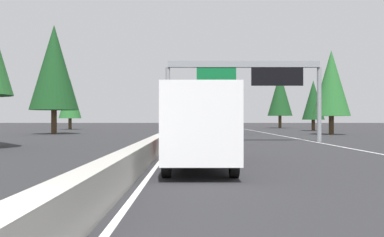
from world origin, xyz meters
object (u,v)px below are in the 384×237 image
at_px(conifer_right_far, 280,94).
at_px(minivan_distant_a, 217,122).
at_px(box_truck_distant_b, 192,121).
at_px(conifer_left_near, 54,67).
at_px(box_truck_near_right, 199,125).
at_px(bus_mid_left, 219,120).
at_px(conifer_right_mid, 313,100).
at_px(sedan_mid_right, 208,125).
at_px(pickup_far_left, 205,122).
at_px(sedan_mid_center, 219,123).
at_px(conifer_left_mid, 70,99).
at_px(sign_gantry_overhead, 246,78).
at_px(sedan_far_right, 197,135).
at_px(conifer_right_near, 331,83).

bearing_deg(conifer_right_far, minivan_distant_a, 15.47).
distance_m(box_truck_distant_b, conifer_left_near, 27.79).
xyz_separation_m(box_truck_near_right, bus_mid_left, (40.75, -3.29, 0.11)).
height_order(box_truck_distant_b, conifer_right_mid, conifer_right_mid).
bearing_deg(sedan_mid_right, box_truck_distant_b, 170.04).
bearing_deg(pickup_far_left, box_truck_near_right, 178.13).
xyz_separation_m(pickup_far_left, conifer_right_mid, (-54.57, -15.59, 3.95)).
relative_size(sedan_mid_center, minivan_distant_a, 0.88).
relative_size(box_truck_distant_b, conifer_left_mid, 0.93).
bearing_deg(pickup_far_left, sedan_mid_center, -134.18).
bearing_deg(minivan_distant_a, bus_mid_left, 176.97).
bearing_deg(conifer_right_mid, pickup_far_left, 15.94).
bearing_deg(box_truck_near_right, conifer_left_mid, 19.21).
distance_m(sign_gantry_overhead, sedan_mid_center, 85.68).
xyz_separation_m(bus_mid_left, conifer_right_mid, (13.32, -15.84, 3.15)).
bearing_deg(box_truck_near_right, sedan_far_right, -0.40).
bearing_deg(conifer_left_near, conifer_left_mid, 10.86).
height_order(sedan_far_right, sedan_mid_right, same).
bearing_deg(box_truck_near_right, sedan_mid_right, -2.45).
height_order(sign_gantry_overhead, conifer_right_mid, conifer_right_mid).
relative_size(bus_mid_left, minivan_distant_a, 2.30).
height_order(conifer_right_mid, conifer_left_near, conifer_left_near).
relative_size(conifer_right_far, conifer_left_near, 0.86).
bearing_deg(box_truck_distant_b, box_truck_near_right, -179.88).
xyz_separation_m(conifer_right_near, conifer_right_far, (39.48, -1.74, 0.95)).
bearing_deg(conifer_right_far, box_truck_near_right, 166.53).
bearing_deg(sedan_mid_right, minivan_distant_a, -6.07).
relative_size(sedan_far_right, conifer_right_mid, 0.55).
height_order(bus_mid_left, box_truck_distant_b, bus_mid_left).
xyz_separation_m(sign_gantry_overhead, sedan_mid_center, (85.50, -3.12, -4.53)).
bearing_deg(conifer_right_near, pickup_far_left, 10.17).
xyz_separation_m(sign_gantry_overhead, box_truck_distant_b, (39.80, 4.27, -3.60)).
relative_size(sign_gantry_overhead, conifer_left_near, 0.94).
height_order(minivan_distant_a, sedan_mid_right, minivan_distant_a).
bearing_deg(conifer_right_far, bus_mid_left, 157.07).
height_order(sedan_far_right, sedan_mid_center, same).
bearing_deg(conifer_right_far, conifer_left_mid, 107.68).
bearing_deg(conifer_right_far, sedan_far_right, 163.35).
bearing_deg(conifer_right_near, conifer_right_mid, -8.61).
xyz_separation_m(box_truck_near_right, pickup_far_left, (108.64, -3.54, -0.70)).
relative_size(sedan_mid_center, conifer_left_near, 0.32).
distance_m(box_truck_distant_b, conifer_left_mid, 22.58).
relative_size(box_truck_distant_b, conifer_right_mid, 1.06).
height_order(box_truck_near_right, sedan_far_right, box_truck_near_right).
distance_m(conifer_right_mid, conifer_left_mid, 42.16).
bearing_deg(conifer_right_far, sign_gantry_overhead, 166.02).
bearing_deg(conifer_left_mid, sedan_far_right, -155.13).
xyz_separation_m(conifer_right_near, conifer_left_mid, (26.66, 38.50, -0.62)).
height_order(sign_gantry_overhead, sedan_mid_center, sign_gantry_overhead).
bearing_deg(sedan_mid_right, sedan_mid_center, -8.57).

